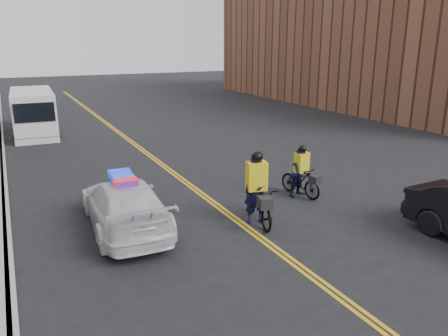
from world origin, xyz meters
name	(u,v)px	position (x,y,z in m)	size (l,w,h in m)	color
ground	(242,224)	(0.00, 0.00, 0.00)	(120.00, 120.00, 0.00)	black
center_line_left	(153,159)	(-0.08, 8.00, 0.01)	(0.10, 60.00, 0.01)	gold
center_line_right	(156,159)	(0.08, 8.00, 0.01)	(0.10, 60.00, 0.01)	gold
curb	(4,175)	(-6.00, 8.00, 0.07)	(0.20, 60.00, 0.15)	gray
building_across	(371,35)	(22.00, 18.00, 5.50)	(12.00, 30.00, 11.00)	brown
police_cruiser	(125,204)	(-3.01, 1.24, 0.70)	(2.18, 4.86, 1.54)	silver
cargo_van	(34,114)	(-4.26, 16.01, 1.18)	(2.42, 5.86, 2.42)	silver
cyclist_near	(256,198)	(0.43, -0.07, 0.73)	(1.20, 2.26, 2.11)	black
cyclist_far	(301,176)	(2.93, 1.20, 0.69)	(0.88, 1.79, 1.75)	black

